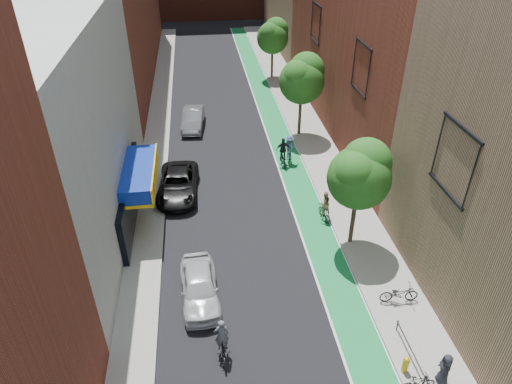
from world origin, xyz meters
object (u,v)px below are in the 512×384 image
object	(u,v)px
cyclist_lead	(222,344)
cyclist_lane_far	(290,150)
cyclist_lane_near	(324,208)
parked_car_black	(178,184)
fire_hydrant	(406,364)
parked_car_white	(200,287)
pedestrian	(445,369)
cyclist_lane_mid	(283,155)
parked_car_silver	(193,119)

from	to	relation	value
cyclist_lead	cyclist_lane_far	world-z (taller)	cyclist_lane_far
cyclist_lane_near	parked_car_black	bearing A→B (deg)	-34.76
cyclist_lead	fire_hydrant	bearing A→B (deg)	163.66
parked_car_white	pedestrian	world-z (taller)	pedestrian
cyclist_lead	cyclist_lane_mid	bearing A→B (deg)	-111.45
cyclist_lane_near	fire_hydrant	xyz separation A→B (m)	(0.60, -10.93, -0.25)
parked_car_black	cyclist_lane_far	size ratio (longest dim) A/B	2.56
parked_car_black	cyclist_lead	world-z (taller)	cyclist_lead
parked_car_silver	cyclist_lane_far	bearing A→B (deg)	-39.11
cyclist_lane_mid	parked_car_white	bearing A→B (deg)	60.44
parked_car_silver	fire_hydrant	xyz separation A→B (m)	(8.30, -25.10, -0.19)
parked_car_black	parked_car_silver	size ratio (longest dim) A/B	1.16
parked_car_white	parked_car_black	distance (m)	9.64
parked_car_silver	cyclist_lane_mid	distance (m)	9.71
cyclist_lane_far	cyclist_lead	bearing A→B (deg)	84.41
parked_car_black	cyclist_lane_far	world-z (taller)	cyclist_lane_far
parked_car_white	parked_car_silver	distance (m)	19.76
cyclist_lane_near	fire_hydrant	distance (m)	10.95
parked_car_silver	cyclist_lead	xyz separation A→B (m)	(0.86, -23.23, -0.09)
parked_car_black	parked_car_silver	bearing A→B (deg)	87.28
parked_car_black	cyclist_lead	xyz separation A→B (m)	(2.01, -13.04, -0.07)
parked_car_black	cyclist_lane_far	bearing A→B (deg)	25.65
cyclist_lane_far	fire_hydrant	distance (m)	18.23
cyclist_lead	cyclist_lane_near	world-z (taller)	cyclist_lead
cyclist_lane_mid	cyclist_lane_far	distance (m)	0.68
cyclist_lane_near	cyclist_lane_mid	bearing A→B (deg)	-89.99
parked_car_black	pedestrian	bearing A→B (deg)	-51.73
parked_car_silver	cyclist_lead	bearing A→B (deg)	-82.14
parked_car_black	fire_hydrant	xyz separation A→B (m)	(9.45, -14.91, -0.18)
parked_car_white	cyclist_lane_far	world-z (taller)	cyclist_lane_far
parked_car_white	cyclist_lead	world-z (taller)	cyclist_lead
parked_car_black	cyclist_lane_near	size ratio (longest dim) A/B	2.84
parked_car_black	cyclist_lane_far	xyz separation A→B (m)	(8.11, 3.27, 0.24)
parked_car_black	pedestrian	size ratio (longest dim) A/B	3.54
parked_car_white	cyclist_lead	xyz separation A→B (m)	(0.86, -3.47, -0.08)
parked_car_white	pedestrian	xyz separation A→B (m)	(9.59, -6.00, 0.16)
cyclist_lead	cyclist_lane_far	xyz separation A→B (m)	(6.10, 16.31, 0.31)
parked_car_black	pedestrian	distance (m)	18.92
cyclist_lane_far	pedestrian	distance (m)	19.02
cyclist_lane_near	fire_hydrant	size ratio (longest dim) A/B	2.37
cyclist_lane_far	parked_car_black	bearing A→B (deg)	36.87
cyclist_lane_mid	parked_car_black	bearing A→B (deg)	18.64
parked_car_white	cyclist_lane_near	world-z (taller)	cyclist_lane_near
cyclist_lane_mid	pedestrian	size ratio (longest dim) A/B	1.39
parked_car_silver	cyclist_lane_far	world-z (taller)	cyclist_lane_far
parked_car_silver	cyclist_lead	size ratio (longest dim) A/B	2.27
parked_car_silver	cyclist_lane_mid	bearing A→B (deg)	-42.92
parked_car_silver	cyclist_lane_mid	size ratio (longest dim) A/B	2.20
pedestrian	fire_hydrant	distance (m)	1.49
cyclist_lead	pedestrian	bearing A→B (deg)	161.57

